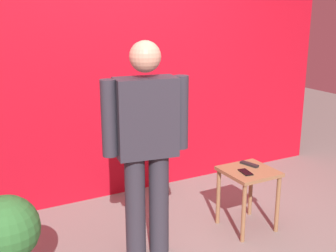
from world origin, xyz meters
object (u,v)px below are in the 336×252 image
standing_person (146,141)px  side_table (248,181)px  potted_plant (7,237)px  cell_phone (245,172)px  tv_remote (249,164)px

standing_person → side_table: (0.93, -0.03, -0.49)m
standing_person → potted_plant: standing_person is taller
cell_phone → potted_plant: potted_plant is taller
standing_person → cell_phone: 0.95m
side_table → standing_person: bearing=178.3°
side_table → cell_phone: cell_phone is taller
tv_remote → standing_person: bearing=167.6°
tv_remote → side_table: bearing=-145.0°
standing_person → cell_phone: (0.87, -0.07, -0.38)m
side_table → potted_plant: (-1.94, 0.04, -0.02)m
side_table → potted_plant: size_ratio=0.77×
standing_person → potted_plant: (-1.00, 0.01, -0.51)m
standing_person → potted_plant: bearing=179.6°
side_table → potted_plant: 1.94m
side_table → cell_phone: size_ratio=3.68×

